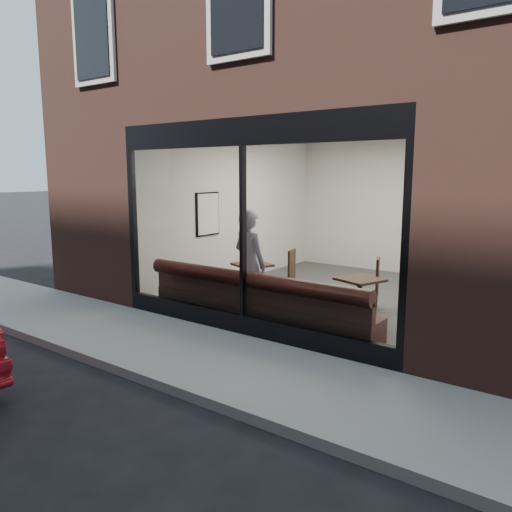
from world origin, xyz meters
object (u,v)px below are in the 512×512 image
Objects in this scene: person at (250,265)px; cafe_chair_right at (366,297)px; cafe_table_left at (252,265)px; cafe_table_right at (360,279)px; cafe_chair_left at (282,285)px; banquette at (259,314)px.

cafe_chair_right is at bearing -119.06° from person.
cafe_table_left is 0.98× the size of cafe_table_right.
person is 1.77m from cafe_chair_left.
banquette is 2.18× the size of person.
cafe_table_left is 2.13m from cafe_chair_right.
cafe_table_left and cafe_table_right have the same top height.
cafe_chair_right is (1.89, 0.84, -0.50)m from cafe_table_left.
cafe_table_right is at bearing 42.81° from banquette.
cafe_chair_right is at bearing 165.46° from cafe_chair_left.
banquette reaches higher than cafe_chair_left.
person is at bearing 142.80° from banquette.
person is at bearing -154.29° from cafe_table_right.
cafe_table_right reaches higher than cafe_chair_right.
cafe_table_right is at bearing 141.89° from cafe_chair_left.
banquette is at bearing 45.71° from cafe_chair_right.
banquette is 2.17m from cafe_chair_right.
cafe_chair_left is (-0.40, 1.58, -0.68)m from person.
person is 0.98m from cafe_table_left.
cafe_chair_left is (-2.02, 0.81, -0.50)m from cafe_table_right.
cafe_chair_left is at bearing -65.55° from person.
cafe_table_right is 2.23m from cafe_chair_left.
person reaches higher than banquette.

